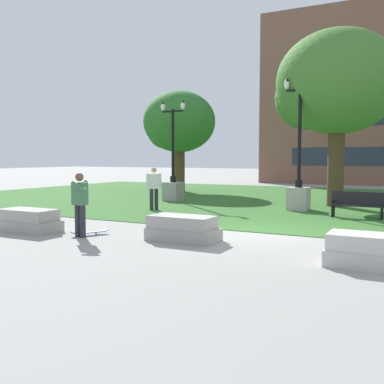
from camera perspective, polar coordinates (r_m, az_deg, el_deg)
ground_plane at (r=12.69m, az=9.27°, el=-5.23°), size 140.00×140.00×0.00m
grass_lawn at (r=22.34m, az=17.35°, el=-1.20°), size 40.00×20.00×0.02m
concrete_block_center at (r=13.66m, az=-20.01°, el=-3.46°), size 1.80×0.90×0.64m
concrete_block_left at (r=11.42m, az=-1.18°, el=-4.69°), size 1.80×0.90×0.64m
concrete_block_right at (r=9.35m, az=22.10°, el=-7.05°), size 1.80×0.90×0.64m
person_skateboarder at (r=12.21m, az=-14.05°, el=-1.05°), size 1.08×0.75×1.71m
skateboard at (r=12.52m, az=-12.85°, el=-5.02°), size 0.65×1.00×0.14m
park_bench_near_left at (r=16.58m, az=20.28°, el=-1.32°), size 1.80×0.55×0.90m
lamp_post_left at (r=21.80m, az=-2.43°, el=1.48°), size 1.32×0.80×4.81m
lamp_post_right at (r=18.39m, az=13.40°, el=1.06°), size 1.32×0.80×5.24m
tree_near_right at (r=27.95m, az=-1.70°, el=8.77°), size 4.65×4.43×6.18m
tree_far_right at (r=20.50m, az=17.85°, el=12.90°), size 5.44×5.18×7.48m
person_bystander_near_lawn at (r=17.85m, az=-4.86°, el=0.76°), size 0.49×0.55×1.71m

